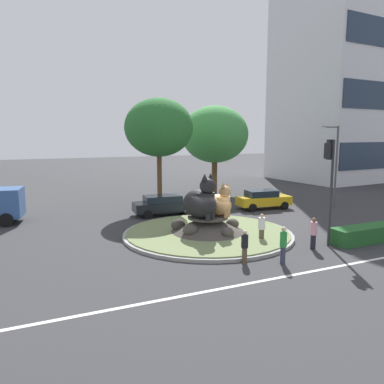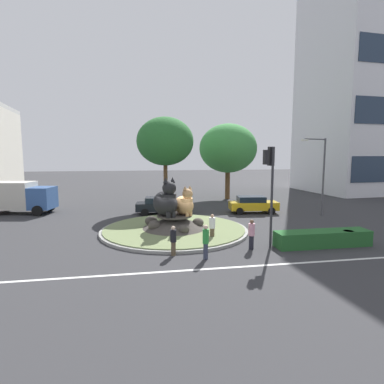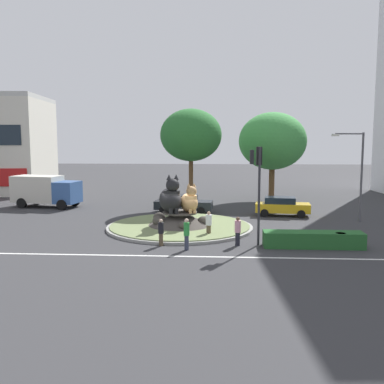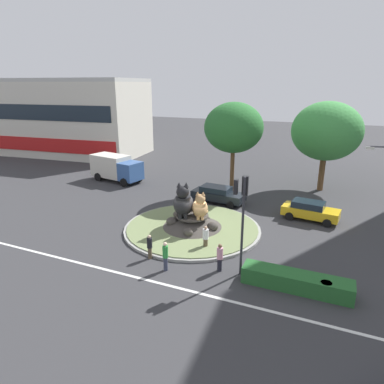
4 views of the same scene
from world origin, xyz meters
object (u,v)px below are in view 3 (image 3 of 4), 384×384
(hatchback_near_shophouse, at_px, (183,203))
(litter_bin, at_px, (340,241))
(pedestrian_black_shirt, at_px, (161,232))
(parked_car_right, at_px, (282,206))
(streetlight_arm, at_px, (358,169))
(broadleaf_tree_behind_island, at_px, (272,141))
(second_tree_near_tower, at_px, (191,135))
(traffic_light_mast, at_px, (258,174))
(pedestrian_white_shirt, at_px, (209,224))
(cat_statue_calico, at_px, (189,201))
(cat_statue_black, at_px, (171,198))
(delivery_box_truck, at_px, (45,190))
(pedestrian_green_shirt, at_px, (187,233))
(pedestrian_pink_shirt, at_px, (238,230))

(hatchback_near_shophouse, relative_size, litter_bin, 5.45)
(pedestrian_black_shirt, xyz_separation_m, parked_car_right, (8.41, 10.52, -0.03))
(streetlight_arm, distance_m, pedestrian_black_shirt, 16.22)
(broadleaf_tree_behind_island, relative_size, second_tree_near_tower, 1.00)
(broadleaf_tree_behind_island, bearing_deg, traffic_light_mast, -99.34)
(broadleaf_tree_behind_island, bearing_deg, pedestrian_white_shirt, -109.38)
(cat_statue_calico, relative_size, streetlight_arm, 0.34)
(pedestrian_black_shirt, bearing_deg, hatchback_near_shophouse, -7.33)
(cat_statue_black, xyz_separation_m, delivery_box_truck, (-12.47, 9.14, -0.58))
(traffic_light_mast, distance_m, streetlight_arm, 11.18)
(second_tree_near_tower, relative_size, parked_car_right, 1.98)
(streetlight_arm, relative_size, parked_car_right, 1.49)
(traffic_light_mast, relative_size, pedestrian_green_shirt, 3.21)
(parked_car_right, relative_size, delivery_box_truck, 0.70)
(hatchback_near_shophouse, bearing_deg, parked_car_right, -2.28)
(second_tree_near_tower, bearing_deg, streetlight_arm, -24.51)
(traffic_light_mast, height_order, broadleaf_tree_behind_island, broadleaf_tree_behind_island)
(pedestrian_pink_shirt, xyz_separation_m, parked_car_right, (3.99, 10.20, -0.09))
(pedestrian_pink_shirt, xyz_separation_m, pedestrian_black_shirt, (-4.42, -0.32, -0.06))
(second_tree_near_tower, bearing_deg, cat_statue_black, -94.87)
(cat_statue_black, height_order, hatchback_near_shophouse, cat_statue_black)
(pedestrian_white_shirt, relative_size, delivery_box_truck, 0.26)
(cat_statue_black, xyz_separation_m, pedestrian_black_shirt, (-0.06, -4.80, -1.30))
(cat_statue_calico, relative_size, delivery_box_truck, 0.36)
(pedestrian_pink_shirt, distance_m, pedestrian_white_shirt, 2.79)
(cat_statue_calico, height_order, delivery_box_truck, cat_statue_calico)
(pedestrian_white_shirt, relative_size, parked_car_right, 0.37)
(cat_statue_calico, bearing_deg, litter_bin, 35.82)
(traffic_light_mast, xyz_separation_m, litter_bin, (4.62, -0.62, -3.70))
(pedestrian_black_shirt, relative_size, litter_bin, 1.76)
(cat_statue_calico, height_order, litter_bin, cat_statue_calico)
(litter_bin, bearing_deg, traffic_light_mast, 172.30)
(parked_car_right, bearing_deg, cat_statue_calico, -134.87)
(cat_statue_calico, distance_m, second_tree_near_tower, 10.29)
(traffic_light_mast, distance_m, second_tree_near_tower, 14.54)
(pedestrian_white_shirt, bearing_deg, litter_bin, -140.16)
(pedestrian_green_shirt, height_order, delivery_box_truck, delivery_box_truck)
(pedestrian_black_shirt, bearing_deg, cat_statue_black, -6.35)
(cat_statue_black, height_order, delivery_box_truck, cat_statue_black)
(traffic_light_mast, bearing_deg, broadleaf_tree_behind_island, -14.03)
(cat_statue_black, bearing_deg, cat_statue_calico, 72.87)
(pedestrian_green_shirt, distance_m, parked_car_right, 13.30)
(pedestrian_white_shirt, bearing_deg, cat_statue_black, 18.07)
(hatchback_near_shophouse, bearing_deg, streetlight_arm, -8.71)
(parked_car_right, xyz_separation_m, litter_bin, (1.74, -10.60, -0.35))
(streetlight_arm, bearing_deg, second_tree_near_tower, -37.05)
(pedestrian_green_shirt, distance_m, pedestrian_black_shirt, 1.77)
(broadleaf_tree_behind_island, height_order, litter_bin, broadleaf_tree_behind_island)
(cat_statue_black, distance_m, parked_car_right, 10.21)
(cat_statue_calico, bearing_deg, cat_statue_black, -109.93)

